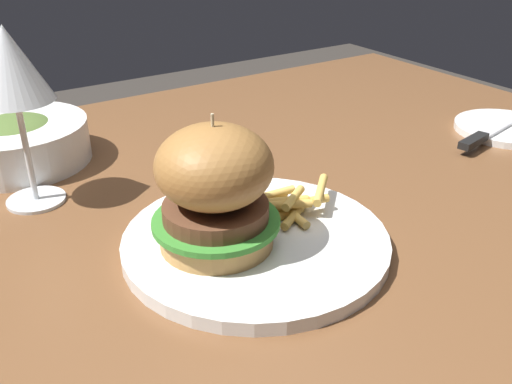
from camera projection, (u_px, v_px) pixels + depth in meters
The scene contains 8 objects.
dining_table at pixel (175, 279), 0.66m from camera, with size 1.43×0.86×0.74m.
main_plate at pixel (256, 241), 0.57m from camera, with size 0.27×0.27×0.01m, color white.
burger_sandwich at pixel (215, 188), 0.53m from camera, with size 0.12×0.12×0.13m.
fries_pile at pixel (288, 204), 0.60m from camera, with size 0.12×0.08×0.03m.
wine_glass at pixel (10, 69), 0.59m from camera, with size 0.08×0.08×0.20m.
bread_plate at pixel (506, 128), 0.86m from camera, with size 0.15×0.15×0.01m, color white.
table_knife at pixel (492, 131), 0.82m from camera, with size 0.21×0.06×0.01m.
soup_bowl at pixel (16, 141), 0.75m from camera, with size 0.19×0.19×0.06m.
Camera 1 is at (-0.22, -0.51, 1.05)m, focal length 40.00 mm.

